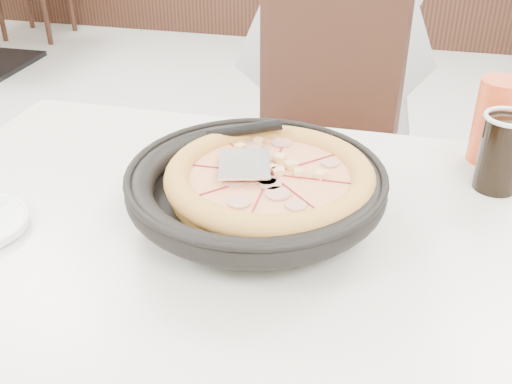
% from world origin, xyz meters
% --- Properties ---
extents(chair_far, '(0.52, 0.52, 0.95)m').
position_xyz_m(chair_far, '(0.27, 0.61, 0.47)').
color(chair_far, black).
rests_on(chair_far, floor).
extents(trivet, '(0.12, 0.12, 0.04)m').
position_xyz_m(trivet, '(0.32, -0.03, 0.77)').
color(trivet, black).
rests_on(trivet, main_table).
extents(pizza_pan, '(0.39, 0.39, 0.01)m').
position_xyz_m(pizza_pan, '(0.31, -0.02, 0.79)').
color(pizza_pan, black).
rests_on(pizza_pan, trivet).
extents(pizza, '(0.33, 0.33, 0.02)m').
position_xyz_m(pizza, '(0.33, -0.01, 0.81)').
color(pizza, '#B78541').
rests_on(pizza, pizza_pan).
extents(pizza_server, '(0.10, 0.12, 0.00)m').
position_xyz_m(pizza_server, '(0.29, -0.01, 0.84)').
color(pizza_server, white).
rests_on(pizza_server, pizza).
extents(cola_glass, '(0.08, 0.08, 0.13)m').
position_xyz_m(cola_glass, '(0.70, 0.18, 0.81)').
color(cola_glass, black).
rests_on(cola_glass, main_table).
extents(red_cup, '(0.09, 0.09, 0.16)m').
position_xyz_m(red_cup, '(0.70, 0.29, 0.83)').
color(red_cup, '#CD421E').
rests_on(red_cup, main_table).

